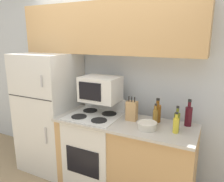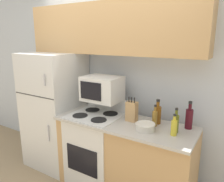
# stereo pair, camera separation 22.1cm
# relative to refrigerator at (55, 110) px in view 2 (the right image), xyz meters

# --- Properties ---
(wall_back) EXTENTS (8.00, 0.05, 2.55)m
(wall_back) POSITION_rel_refrigerator_xyz_m (0.81, 0.39, 0.44)
(wall_back) COLOR silver
(wall_back) RESTS_ON ground_plane
(lower_cabinets) EXTENTS (1.62, 0.62, 0.92)m
(lower_cabinets) POSITION_rel_refrigerator_xyz_m (1.19, -0.07, -0.37)
(lower_cabinets) COLOR tan
(lower_cabinets) RESTS_ON ground_plane
(refrigerator) EXTENTS (0.76, 0.73, 1.66)m
(refrigerator) POSITION_rel_refrigerator_xyz_m (0.00, 0.00, 0.00)
(refrigerator) COLOR silver
(refrigerator) RESTS_ON ground_plane
(upper_cabinets) EXTENTS (2.38, 0.31, 0.62)m
(upper_cabinets) POSITION_rel_refrigerator_xyz_m (0.81, 0.21, 1.14)
(upper_cabinets) COLOR tan
(upper_cabinets) RESTS_ON refrigerator
(stove) EXTENTS (0.62, 0.60, 1.09)m
(stove) POSITION_rel_refrigerator_xyz_m (0.79, -0.08, -0.35)
(stove) COLOR silver
(stove) RESTS_ON ground_plane
(microwave) EXTENTS (0.47, 0.35, 0.30)m
(microwave) POSITION_rel_refrigerator_xyz_m (0.82, 0.03, 0.42)
(microwave) COLOR silver
(microwave) RESTS_ON stove
(knife_block) EXTENTS (0.12, 0.09, 0.29)m
(knife_block) POSITION_rel_refrigerator_xyz_m (1.25, 0.00, 0.21)
(knife_block) COLOR tan
(knife_block) RESTS_ON lower_cabinets
(bowl) EXTENTS (0.21, 0.21, 0.08)m
(bowl) POSITION_rel_refrigerator_xyz_m (1.49, -0.16, 0.13)
(bowl) COLOR silver
(bowl) RESTS_ON lower_cabinets
(bottle_wine_red) EXTENTS (0.08, 0.08, 0.30)m
(bottle_wine_red) POSITION_rel_refrigerator_xyz_m (1.86, 0.12, 0.21)
(bottle_wine_red) COLOR #470F19
(bottle_wine_red) RESTS_ON lower_cabinets
(bottle_cooking_spray) EXTENTS (0.06, 0.06, 0.22)m
(bottle_cooking_spray) POSITION_rel_refrigerator_xyz_m (1.78, -0.13, 0.18)
(bottle_cooking_spray) COLOR gold
(bottle_cooking_spray) RESTS_ON lower_cabinets
(bottle_vinegar) EXTENTS (0.06, 0.06, 0.24)m
(bottle_vinegar) POSITION_rel_refrigerator_xyz_m (1.53, -0.00, 0.19)
(bottle_vinegar) COLOR olive
(bottle_vinegar) RESTS_ON lower_cabinets
(bottle_olive_oil) EXTENTS (0.06, 0.06, 0.26)m
(bottle_olive_oil) POSITION_rel_refrigerator_xyz_m (1.77, -0.05, 0.19)
(bottle_olive_oil) COLOR #5B6619
(bottle_olive_oil) RESTS_ON lower_cabinets
(bottle_whiskey) EXTENTS (0.08, 0.08, 0.28)m
(bottle_whiskey) POSITION_rel_refrigerator_xyz_m (1.53, 0.08, 0.20)
(bottle_whiskey) COLOR brown
(bottle_whiskey) RESTS_ON lower_cabinets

